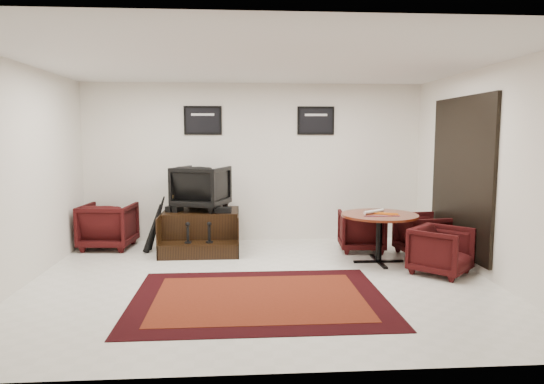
% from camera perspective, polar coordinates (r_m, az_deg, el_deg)
% --- Properties ---
extents(ground, '(6.00, 6.00, 0.00)m').
position_cam_1_polar(ground, '(6.45, -1.29, -10.37)').
color(ground, silver).
rests_on(ground, ground).
extents(room_shell, '(6.02, 5.02, 2.81)m').
position_cam_1_polar(room_shell, '(6.32, 2.33, 5.71)').
color(room_shell, silver).
rests_on(room_shell, ground).
extents(area_rug, '(2.95, 2.21, 0.01)m').
position_cam_1_polar(area_rug, '(5.78, -1.52, -12.37)').
color(area_rug, black).
rests_on(area_rug, ground).
extents(shine_podium, '(1.25, 1.28, 0.64)m').
position_cam_1_polar(shine_podium, '(8.18, -8.31, -4.62)').
color(shine_podium, black).
rests_on(shine_podium, ground).
extents(shine_chair, '(1.01, 0.98, 0.82)m').
position_cam_1_polar(shine_chair, '(8.20, -8.33, 0.77)').
color(shine_chair, black).
rests_on(shine_chair, shine_podium).
extents(shoes_pair, '(0.29, 0.31, 0.10)m').
position_cam_1_polar(shoes_pair, '(8.14, -11.40, -1.92)').
color(shoes_pair, black).
rests_on(shoes_pair, shine_podium).
extents(polish_kit, '(0.27, 0.19, 0.09)m').
position_cam_1_polar(polish_kit, '(7.90, -5.75, -2.12)').
color(polish_kit, black).
rests_on(polish_kit, shine_podium).
extents(umbrella_black, '(0.31, 0.12, 0.83)m').
position_cam_1_polar(umbrella_black, '(8.04, -13.82, -4.11)').
color(umbrella_black, black).
rests_on(umbrella_black, ground).
extents(umbrella_hooked, '(0.35, 0.13, 0.93)m').
position_cam_1_polar(umbrella_hooked, '(8.22, -13.46, -3.49)').
color(umbrella_hooked, black).
rests_on(umbrella_hooked, ground).
extents(armchair_side, '(0.88, 0.84, 0.84)m').
position_cam_1_polar(armchair_side, '(8.59, -18.70, -3.53)').
color(armchair_side, black).
rests_on(armchair_side, ground).
extents(meeting_table, '(1.12, 1.12, 0.73)m').
position_cam_1_polar(meeting_table, '(7.36, 12.53, -3.23)').
color(meeting_table, '#4C180A').
rests_on(meeting_table, ground).
extents(table_chair_back, '(0.77, 0.73, 0.73)m').
position_cam_1_polar(table_chair_back, '(8.11, 10.48, -4.27)').
color(table_chair_back, black).
rests_on(table_chair_back, ground).
extents(table_chair_window, '(0.75, 0.79, 0.73)m').
position_cam_1_polar(table_chair_window, '(8.03, 17.38, -4.58)').
color(table_chair_window, black).
rests_on(table_chair_window, ground).
extents(table_chair_corner, '(0.96, 0.96, 0.72)m').
position_cam_1_polar(table_chair_corner, '(7.04, 19.29, -6.27)').
color(table_chair_corner, black).
rests_on(table_chair_corner, ground).
extents(paper_roll, '(0.37, 0.28, 0.05)m').
position_cam_1_polar(paper_roll, '(7.39, 11.90, -2.27)').
color(paper_roll, silver).
rests_on(paper_roll, meeting_table).
extents(table_clutter, '(0.55, 0.39, 0.01)m').
position_cam_1_polar(table_clutter, '(7.31, 12.95, -2.55)').
color(table_clutter, orange).
rests_on(table_clutter, meeting_table).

